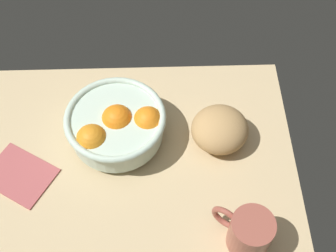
# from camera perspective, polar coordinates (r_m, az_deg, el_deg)

# --- Properties ---
(ground_plane) EXTENTS (0.72, 0.59, 0.03)m
(ground_plane) POSITION_cam_1_polar(r_m,az_deg,el_deg) (1.03, -3.98, -5.73)
(ground_plane) COLOR tan
(fruit_bowl) EXTENTS (0.23, 0.23, 0.10)m
(fruit_bowl) POSITION_cam_1_polar(r_m,az_deg,el_deg) (1.02, -6.50, 0.15)
(fruit_bowl) COLOR silver
(fruit_bowl) RESTS_ON ground
(bread_loaf) EXTENTS (0.15, 0.15, 0.08)m
(bread_loaf) POSITION_cam_1_polar(r_m,az_deg,el_deg) (1.03, 6.54, -0.42)
(bread_loaf) COLOR tan
(bread_loaf) RESTS_ON ground
(napkin_folded) EXTENTS (0.18, 0.17, 0.01)m
(napkin_folded) POSITION_cam_1_polar(r_m,az_deg,el_deg) (1.06, -18.20, -5.83)
(napkin_folded) COLOR #B15354
(napkin_folded) RESTS_ON ground
(mug) EXTENTS (0.12, 0.10, 0.09)m
(mug) POSITION_cam_1_polar(r_m,az_deg,el_deg) (0.92, 10.10, -13.01)
(mug) COLOR #9B4F40
(mug) RESTS_ON ground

